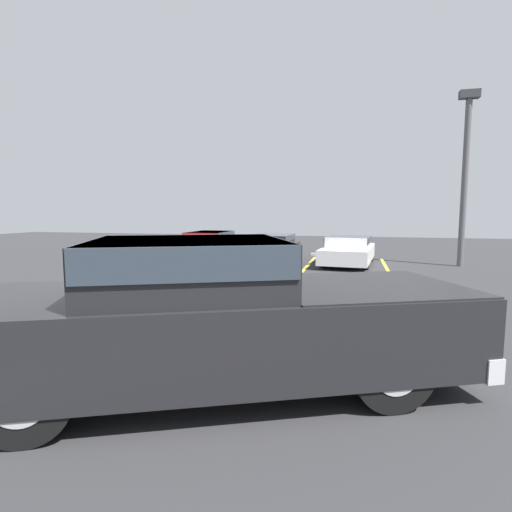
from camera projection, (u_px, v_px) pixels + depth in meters
name	position (u px, v px, depth m)	size (l,w,h in m)	color
ground_plane	(162.00, 363.00, 5.61)	(60.00, 60.00, 0.00)	#2D2D30
stall_stripe_a	(176.00, 259.00, 17.73)	(0.12, 4.82, 0.01)	yellow
stall_stripe_b	(240.00, 261.00, 17.02)	(0.12, 4.82, 0.01)	yellow
stall_stripe_c	(309.00, 264.00, 16.31)	(0.12, 4.82, 0.01)	yellow
stall_stripe_d	(385.00, 266.00, 15.60)	(0.12, 4.82, 0.01)	yellow
pickup_truck	(216.00, 315.00, 4.74)	(6.38, 4.33, 1.80)	black
parked_sedan_a	(209.00, 245.00, 17.53)	(1.75, 4.61, 1.24)	maroon
parked_sedan_b	(272.00, 248.00, 16.45)	(1.82, 4.38, 1.19)	#232326
parked_sedan_c	(349.00, 249.00, 16.12)	(2.23, 4.57, 1.13)	silver
light_post	(465.00, 168.00, 15.15)	(0.70, 0.36, 6.62)	#515156
wheel_stop_curb	(331.00, 255.00, 18.91)	(1.91, 0.20, 0.14)	#B7B2A8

